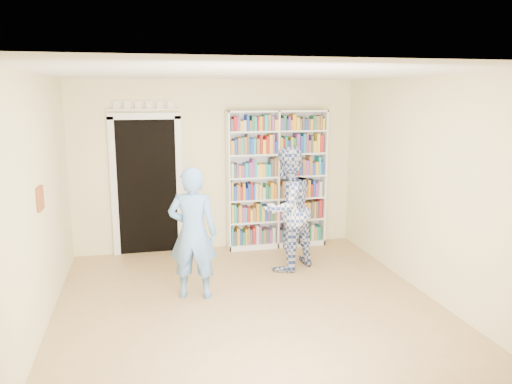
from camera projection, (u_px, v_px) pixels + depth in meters
floor at (251, 310)px, 5.84m from camera, size 5.00×5.00×0.00m
ceiling at (250, 73)px, 5.31m from camera, size 5.00×5.00×0.00m
wall_back at (217, 166)px, 7.96m from camera, size 4.50×0.00×4.50m
wall_left at (35, 207)px, 5.07m from camera, size 0.00×5.00×5.00m
wall_right at (431, 189)px, 6.07m from camera, size 0.00×5.00×5.00m
bookshelf at (277, 179)px, 8.07m from camera, size 1.62×0.30×2.23m
doorway at (147, 179)px, 7.73m from camera, size 1.10×0.08×2.43m
wall_art at (40, 198)px, 5.26m from camera, size 0.03×0.25×0.25m
man_blue at (193, 233)px, 6.06m from camera, size 0.68×0.54×1.64m
man_plaid at (287, 209)px, 7.05m from camera, size 1.08×1.02×1.77m
paper_sheet at (297, 208)px, 6.86m from camera, size 0.18×0.10×0.28m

